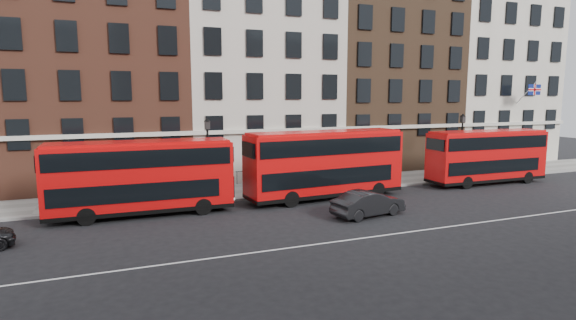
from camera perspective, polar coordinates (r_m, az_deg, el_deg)
name	(u,v)px	position (r m, az deg, el deg)	size (l,w,h in m)	color
ground	(357,225)	(24.62, 8.80, -8.22)	(120.00, 120.00, 0.00)	black
pavement	(286,188)	(33.79, -0.25, -3.51)	(80.00, 5.00, 0.15)	gray
kerb	(299,194)	(31.53, 1.42, -4.35)	(80.00, 0.30, 0.16)	gray
road_centre_line	(378,236)	(22.99, 11.36, -9.45)	(70.00, 0.12, 0.01)	white
building_terrace	(252,57)	(40.11, -4.62, 12.88)	(64.00, 11.95, 22.00)	#B4AA9B
bus_b	(141,176)	(27.15, -18.20, -1.95)	(10.38, 2.71, 4.34)	red
bus_c	(325,163)	(30.16, 4.68, -0.35)	(11.08, 3.37, 4.59)	red
bus_d	(487,155)	(38.57, 23.91, 0.53)	(10.09, 2.59, 4.22)	red
car_front	(368,203)	(26.45, 10.18, -5.44)	(1.57, 4.50, 1.48)	black
lamp_post_left	(208,154)	(30.30, -10.13, 0.77)	(0.44, 0.44, 5.33)	black
lamp_post_right	(462,142)	(40.12, 21.17, 2.12)	(0.44, 0.44, 5.33)	black
traffic_light	(526,147)	(44.38, 28.00, 1.42)	(0.25, 0.45, 3.27)	black
iron_railings	(276,175)	(35.70, -1.54, -1.95)	(6.60, 0.06, 1.00)	black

